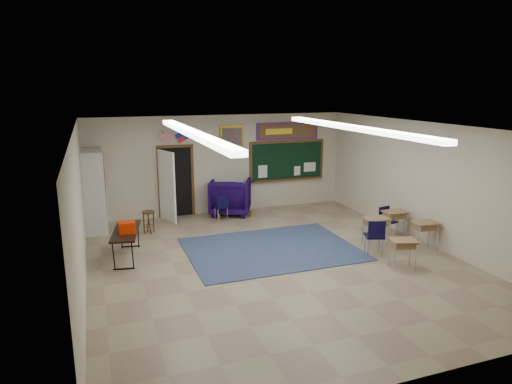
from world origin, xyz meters
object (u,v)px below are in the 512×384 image
object	(u,v)px
student_desk_front_left	(376,230)
wooden_stool	(149,222)
folding_table	(127,243)
wingback_armchair	(230,196)
student_desk_front_right	(394,223)

from	to	relation	value
student_desk_front_left	wooden_stool	size ratio (longest dim) A/B	1.19
student_desk_front_left	folding_table	distance (m)	5.94
folding_table	wooden_stool	xyz separation A→B (m)	(0.69, 1.68, -0.05)
wingback_armchair	student_desk_front_right	world-z (taller)	wingback_armchair
wingback_armchair	wooden_stool	bearing A→B (deg)	46.46
folding_table	wooden_stool	world-z (taller)	folding_table
folding_table	wooden_stool	bearing A→B (deg)	77.96
folding_table	wooden_stool	distance (m)	1.82
student_desk_front_right	folding_table	xyz separation A→B (m)	(-6.64, 0.84, -0.03)
wingback_armchair	wooden_stool	distance (m)	2.81
wingback_armchair	student_desk_front_left	world-z (taller)	wingback_armchair
wooden_stool	folding_table	bearing A→B (deg)	-112.44
student_desk_front_right	student_desk_front_left	bearing A→B (deg)	-153.11
student_desk_front_left	folding_table	bearing A→B (deg)	169.60
wingback_armchair	student_desk_front_right	size ratio (longest dim) A/B	1.71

